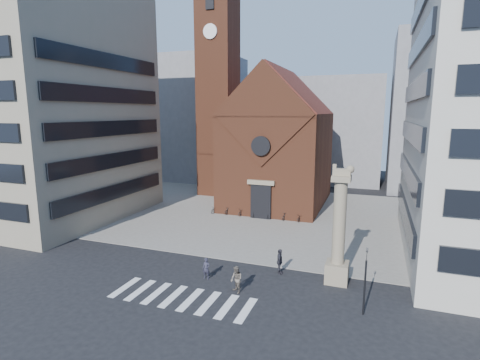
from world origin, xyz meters
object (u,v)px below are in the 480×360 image
at_px(lion_column, 339,237).
at_px(scooter_0, 216,210).
at_px(pedestrian_0, 206,269).
at_px(traffic_light, 365,279).
at_px(pedestrian_2, 280,261).
at_px(pedestrian_1, 236,280).

bearing_deg(lion_column, scooter_0, 138.07).
bearing_deg(lion_column, pedestrian_0, -163.29).
distance_m(lion_column, pedestrian_0, 9.94).
xyz_separation_m(traffic_light, pedestrian_2, (-6.27, 4.00, -1.31)).
xyz_separation_m(pedestrian_2, scooter_0, (-11.58, 14.24, -0.50)).
bearing_deg(lion_column, traffic_light, -63.54).
distance_m(lion_column, traffic_light, 4.62).
distance_m(pedestrian_0, pedestrian_1, 3.14).
xyz_separation_m(pedestrian_0, scooter_0, (-6.69, 17.00, -0.33)).
bearing_deg(traffic_light, pedestrian_1, -179.84).
xyz_separation_m(traffic_light, pedestrian_1, (-8.29, -0.02, -1.34)).
bearing_deg(pedestrian_0, traffic_light, -8.16).
height_order(pedestrian_0, pedestrian_1, pedestrian_1).
bearing_deg(pedestrian_0, pedestrian_1, -25.67).
height_order(lion_column, pedestrian_1, lion_column).
bearing_deg(pedestrian_1, scooter_0, 159.26).
xyz_separation_m(lion_column, traffic_light, (1.99, -4.00, -1.17)).
bearing_deg(pedestrian_2, pedestrian_0, 110.95).
distance_m(traffic_light, pedestrian_0, 11.33).
bearing_deg(lion_column, pedestrian_2, 180.00).
height_order(pedestrian_1, scooter_0, pedestrian_1).
relative_size(pedestrian_1, scooter_0, 1.17).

